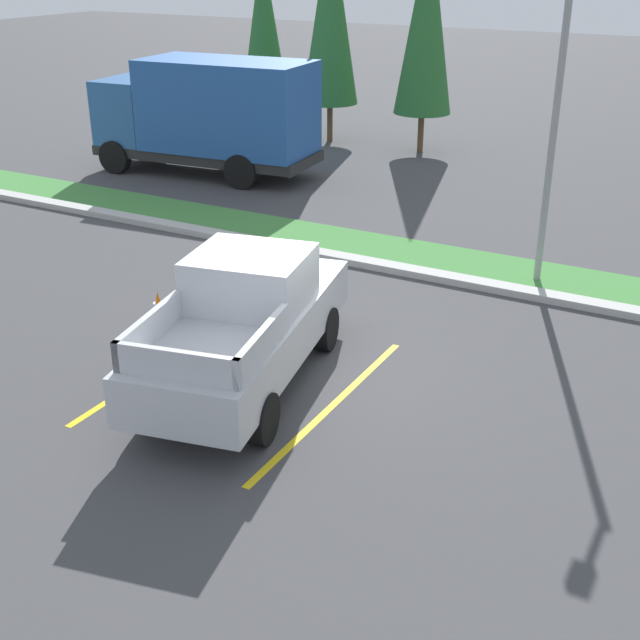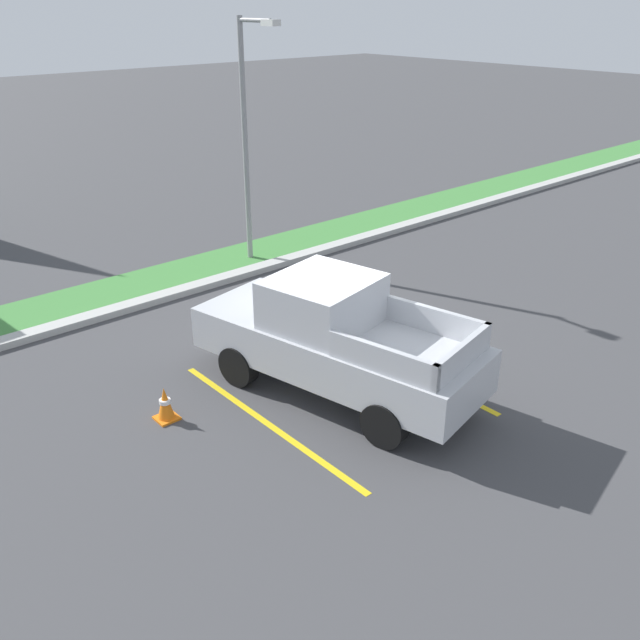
{
  "view_description": "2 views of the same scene",
  "coord_description": "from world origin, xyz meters",
  "px_view_note": "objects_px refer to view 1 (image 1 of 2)",
  "views": [
    {
      "loc": [
        6.14,
        -10.41,
        6.42
      ],
      "look_at": [
        0.42,
        0.0,
        1.03
      ],
      "focal_mm": 46.54,
      "sensor_mm": 36.0,
      "label": 1
    },
    {
      "loc": [
        -7.6,
        -8.38,
        6.34
      ],
      "look_at": [
        -0.84,
        -0.63,
        1.48
      ],
      "focal_mm": 38.08,
      "sensor_mm": 36.0,
      "label": 2
    }
  ],
  "objects_px": {
    "pickup_truck_main": "(246,322)",
    "cargo_truck_distant": "(209,113)",
    "cypress_tree_left_inner": "(330,11)",
    "cypress_tree_center": "(426,18)",
    "street_light": "(554,110)",
    "cypress_tree_leftmost": "(264,22)",
    "traffic_cone": "(159,307)"
  },
  "relations": [
    {
      "from": "street_light",
      "to": "cypress_tree_left_inner",
      "type": "height_order",
      "value": "cypress_tree_left_inner"
    },
    {
      "from": "pickup_truck_main",
      "to": "street_light",
      "type": "distance_m",
      "value": 7.44
    },
    {
      "from": "cypress_tree_center",
      "to": "cypress_tree_left_inner",
      "type": "bearing_deg",
      "value": 179.78
    },
    {
      "from": "cypress_tree_leftmost",
      "to": "cypress_tree_center",
      "type": "xyz_separation_m",
      "value": [
        6.73,
        -0.93,
        0.43
      ]
    },
    {
      "from": "street_light",
      "to": "traffic_cone",
      "type": "relative_size",
      "value": 10.05
    },
    {
      "from": "cypress_tree_left_inner",
      "to": "cypress_tree_center",
      "type": "relative_size",
      "value": 1.03
    },
    {
      "from": "cypress_tree_left_inner",
      "to": "traffic_cone",
      "type": "distance_m",
      "value": 16.46
    },
    {
      "from": "pickup_truck_main",
      "to": "cypress_tree_center",
      "type": "height_order",
      "value": "cypress_tree_center"
    },
    {
      "from": "cargo_truck_distant",
      "to": "street_light",
      "type": "bearing_deg",
      "value": -20.58
    },
    {
      "from": "cargo_truck_distant",
      "to": "cypress_tree_leftmost",
      "type": "relative_size",
      "value": 1.07
    },
    {
      "from": "cypress_tree_center",
      "to": "cypress_tree_leftmost",
      "type": "bearing_deg",
      "value": 172.11
    },
    {
      "from": "street_light",
      "to": "cypress_tree_left_inner",
      "type": "bearing_deg",
      "value": 135.43
    },
    {
      "from": "street_light",
      "to": "traffic_cone",
      "type": "height_order",
      "value": "street_light"
    },
    {
      "from": "pickup_truck_main",
      "to": "cargo_truck_distant",
      "type": "xyz_separation_m",
      "value": [
        -8.28,
        10.57,
        0.81
      ]
    },
    {
      "from": "street_light",
      "to": "cypress_tree_leftmost",
      "type": "distance_m",
      "value": 17.34
    },
    {
      "from": "street_light",
      "to": "cypress_tree_center",
      "type": "relative_size",
      "value": 0.83
    },
    {
      "from": "pickup_truck_main",
      "to": "traffic_cone",
      "type": "distance_m",
      "value": 3.05
    },
    {
      "from": "cypress_tree_left_inner",
      "to": "traffic_cone",
      "type": "relative_size",
      "value": 12.43
    },
    {
      "from": "cypress_tree_left_inner",
      "to": "cypress_tree_center",
      "type": "height_order",
      "value": "cypress_tree_left_inner"
    },
    {
      "from": "cargo_truck_distant",
      "to": "cypress_tree_left_inner",
      "type": "height_order",
      "value": "cypress_tree_left_inner"
    },
    {
      "from": "cypress_tree_left_inner",
      "to": "cypress_tree_center",
      "type": "distance_m",
      "value": 3.48
    },
    {
      "from": "cargo_truck_distant",
      "to": "cypress_tree_center",
      "type": "relative_size",
      "value": 0.96
    },
    {
      "from": "street_light",
      "to": "cypress_tree_leftmost",
      "type": "bearing_deg",
      "value": 140.82
    },
    {
      "from": "cypress_tree_leftmost",
      "to": "cypress_tree_left_inner",
      "type": "height_order",
      "value": "cypress_tree_left_inner"
    },
    {
      "from": "street_light",
      "to": "traffic_cone",
      "type": "distance_m",
      "value": 8.34
    },
    {
      "from": "cypress_tree_left_inner",
      "to": "pickup_truck_main",
      "type": "bearing_deg",
      "value": -66.05
    },
    {
      "from": "pickup_truck_main",
      "to": "cypress_tree_left_inner",
      "type": "distance_m",
      "value": 18.27
    },
    {
      "from": "cypress_tree_center",
      "to": "street_light",
      "type": "bearing_deg",
      "value": -56.2
    },
    {
      "from": "cypress_tree_leftmost",
      "to": "cypress_tree_left_inner",
      "type": "bearing_deg",
      "value": -15.78
    },
    {
      "from": "cargo_truck_distant",
      "to": "traffic_cone",
      "type": "relative_size",
      "value": 11.61
    },
    {
      "from": "pickup_truck_main",
      "to": "cargo_truck_distant",
      "type": "distance_m",
      "value": 13.45
    },
    {
      "from": "cargo_truck_distant",
      "to": "cypress_tree_left_inner",
      "type": "bearing_deg",
      "value": 80.43
    }
  ]
}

